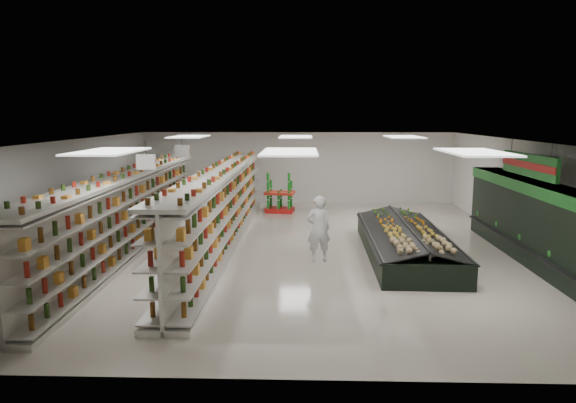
{
  "coord_description": "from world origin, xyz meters",
  "views": [
    {
      "loc": [
        0.31,
        -15.19,
        3.94
      ],
      "look_at": [
        -0.17,
        0.16,
        1.36
      ],
      "focal_mm": 32.0,
      "sensor_mm": 36.0,
      "label": 1
    }
  ],
  "objects_px": {
    "gondola_center": "(223,210)",
    "produce_island": "(405,240)",
    "shopper_main": "(319,229)",
    "shopper_background": "(201,202)",
    "gondola_left": "(128,216)",
    "soda_endcap": "(280,195)"
  },
  "relations": [
    {
      "from": "produce_island",
      "to": "soda_endcap",
      "type": "bearing_deg",
      "value": 121.05
    },
    {
      "from": "shopper_main",
      "to": "shopper_background",
      "type": "distance_m",
      "value": 6.12
    },
    {
      "from": "gondola_left",
      "to": "soda_endcap",
      "type": "bearing_deg",
      "value": 55.81
    },
    {
      "from": "gondola_left",
      "to": "soda_endcap",
      "type": "distance_m",
      "value": 7.5
    },
    {
      "from": "shopper_main",
      "to": "shopper_background",
      "type": "xyz_separation_m",
      "value": [
        -4.12,
        4.52,
        -0.06
      ]
    },
    {
      "from": "soda_endcap",
      "to": "shopper_main",
      "type": "bearing_deg",
      "value": -79.02
    },
    {
      "from": "gondola_left",
      "to": "shopper_main",
      "type": "distance_m",
      "value": 5.61
    },
    {
      "from": "shopper_main",
      "to": "shopper_background",
      "type": "relative_size",
      "value": 1.07
    },
    {
      "from": "produce_island",
      "to": "soda_endcap",
      "type": "relative_size",
      "value": 4.12
    },
    {
      "from": "gondola_left",
      "to": "gondola_center",
      "type": "bearing_deg",
      "value": 16.19
    },
    {
      "from": "gondola_center",
      "to": "gondola_left",
      "type": "bearing_deg",
      "value": -162.85
    },
    {
      "from": "produce_island",
      "to": "gondola_center",
      "type": "bearing_deg",
      "value": 169.34
    },
    {
      "from": "gondola_left",
      "to": "soda_endcap",
      "type": "xyz_separation_m",
      "value": [
        4.14,
        6.24,
        -0.31
      ]
    },
    {
      "from": "gondola_left",
      "to": "gondola_center",
      "type": "relative_size",
      "value": 0.97
    },
    {
      "from": "produce_island",
      "to": "shopper_background",
      "type": "xyz_separation_m",
      "value": [
        -6.62,
        3.81,
        0.43
      ]
    },
    {
      "from": "gondola_center",
      "to": "produce_island",
      "type": "distance_m",
      "value": 5.51
    },
    {
      "from": "shopper_background",
      "to": "gondola_left",
      "type": "bearing_deg",
      "value": -178.58
    },
    {
      "from": "soda_endcap",
      "to": "shopper_main",
      "type": "distance_m",
      "value": 7.31
    },
    {
      "from": "gondola_left",
      "to": "shopper_main",
      "type": "bearing_deg",
      "value": -10.16
    },
    {
      "from": "gondola_left",
      "to": "shopper_main",
      "type": "relative_size",
      "value": 7.25
    },
    {
      "from": "gondola_left",
      "to": "gondola_center",
      "type": "xyz_separation_m",
      "value": [
        2.65,
        0.8,
        0.03
      ]
    },
    {
      "from": "gondola_left",
      "to": "produce_island",
      "type": "bearing_deg",
      "value": -2.13
    }
  ]
}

